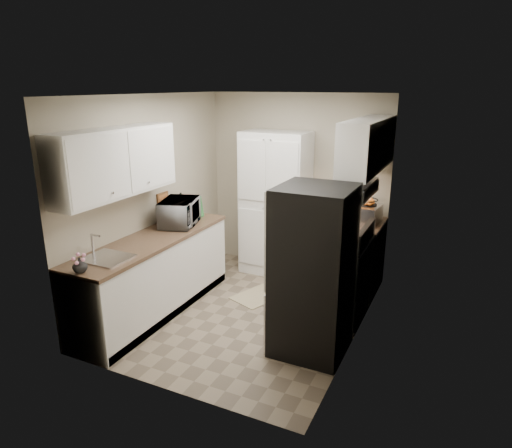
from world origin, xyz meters
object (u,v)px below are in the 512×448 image
at_px(refrigerator, 313,271).
at_px(microwave, 179,212).
at_px(pantry_cabinet, 275,204).
at_px(wine_bottle, 181,207).
at_px(electric_range, 337,277).
at_px(toaster_oven, 366,214).

xyz_separation_m(refrigerator, microwave, (-1.93, 0.54, 0.23)).
height_order(pantry_cabinet, wine_bottle, pantry_cabinet).
height_order(electric_range, refrigerator, refrigerator).
height_order(pantry_cabinet, electric_range, pantry_cabinet).
height_order(microwave, wine_bottle, microwave).
xyz_separation_m(pantry_cabinet, microwave, (-0.79, -1.18, 0.08)).
xyz_separation_m(wine_bottle, toaster_oven, (2.23, 0.81, -0.04)).
relative_size(electric_range, toaster_oven, 2.78).
bearing_deg(wine_bottle, refrigerator, -21.07).
relative_size(refrigerator, wine_bottle, 5.48).
bearing_deg(refrigerator, electric_range, 87.52).
xyz_separation_m(microwave, toaster_oven, (2.08, 1.07, -0.04)).
distance_m(pantry_cabinet, toaster_oven, 1.30).
bearing_deg(wine_bottle, pantry_cabinet, 44.50).
bearing_deg(toaster_oven, wine_bottle, -155.40).
relative_size(pantry_cabinet, refrigerator, 1.18).
bearing_deg(toaster_oven, refrigerator, -90.65).
bearing_deg(electric_range, wine_bottle, 179.96).
distance_m(electric_range, microwave, 2.07).
xyz_separation_m(pantry_cabinet, toaster_oven, (1.29, -0.12, 0.04)).
height_order(pantry_cabinet, microwave, pantry_cabinet).
bearing_deg(refrigerator, wine_bottle, 158.93).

